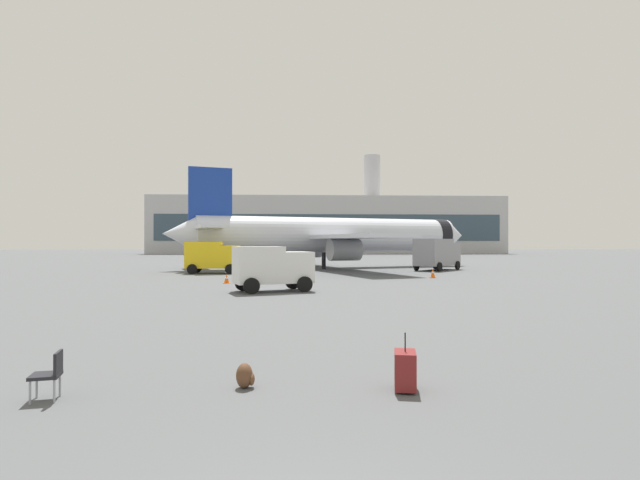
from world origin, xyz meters
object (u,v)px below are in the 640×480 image
airplane_at_gate (331,235)px  gate_chair (50,372)px  safety_cone_near (433,273)px  traveller_backpack (245,376)px  cargo_van (272,266)px  safety_cone_mid (227,279)px  fuel_truck (437,253)px  safety_cone_far (246,278)px  rolling_suitcase (405,370)px  service_truck (212,256)px

airplane_at_gate → gate_chair: (-8.24, -46.41, -3.16)m
safety_cone_near → traveller_backpack: safety_cone_near is taller
cargo_van → safety_cone_mid: size_ratio=7.68×
airplane_at_gate → fuel_truck: airplane_at_gate is taller
safety_cone_far → gate_chair: gate_chair is taller
safety_cone_mid → airplane_at_gate: bearing=67.3°
safety_cone_mid → safety_cone_far: safety_cone_far is taller
rolling_suitcase → service_truck: bearing=104.9°
airplane_at_gate → traveller_backpack: bearing=-96.0°
service_truck → safety_cone_mid: service_truck is taller
rolling_suitcase → safety_cone_far: bearing=102.3°
service_truck → safety_cone_mid: (2.85, -11.23, -1.30)m
service_truck → safety_cone_mid: size_ratio=7.69×
cargo_van → rolling_suitcase: size_ratio=4.37×
service_truck → rolling_suitcase: (9.75, -36.70, -1.22)m
fuel_truck → gate_chair: (-18.77, -41.18, -1.27)m
cargo_van → traveller_backpack: cargo_van is taller
service_truck → fuel_truck: (22.04, 4.20, 0.16)m
rolling_suitcase → gate_chair: bearing=-177.6°
fuel_truck → gate_chair: size_ratio=7.05×
gate_chair → service_truck: bearing=95.1°
fuel_truck → cargo_van: 26.66m
service_truck → safety_cone_near: bearing=-20.1°
safety_cone_near → safety_cone_mid: bearing=-164.2°
cargo_van → safety_cone_far: 6.36m
safety_cone_mid → gate_chair: (0.42, -25.74, 0.19)m
service_truck → fuel_truck: size_ratio=0.79×
fuel_truck → safety_cone_near: 11.61m
safety_cone_far → gate_chair: size_ratio=0.85×
safety_cone_near → rolling_suitcase: bearing=-106.4°
safety_cone_near → gate_chair: size_ratio=0.89×
cargo_van → rolling_suitcase: bearing=-79.9°
service_truck → gate_chair: (3.27, -36.97, -1.11)m
safety_cone_far → traveller_backpack: (2.47, -25.00, -0.13)m
airplane_at_gate → safety_cone_far: size_ratio=47.71×
safety_cone_mid → traveller_backpack: safety_cone_mid is taller
airplane_at_gate → rolling_suitcase: (-1.76, -46.14, -3.27)m
traveller_backpack → gate_chair: 3.47m
fuel_truck → cargo_van: fuel_truck is taller
service_truck → safety_cone_mid: 11.66m
cargo_van → safety_cone_near: cargo_van is taller
traveller_backpack → gate_chair: bearing=-170.4°
safety_cone_mid → rolling_suitcase: size_ratio=0.57×
safety_cone_mid → traveller_backpack: 25.45m
safety_cone_near → gate_chair: gate_chair is taller
gate_chair → safety_cone_mid: bearing=90.9°
fuel_truck → gate_chair: 45.27m
safety_cone_mid → safety_cone_far: (1.36, -0.16, 0.05)m
fuel_truck → traveller_backpack: 43.43m
safety_cone_near → rolling_suitcase: 31.19m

